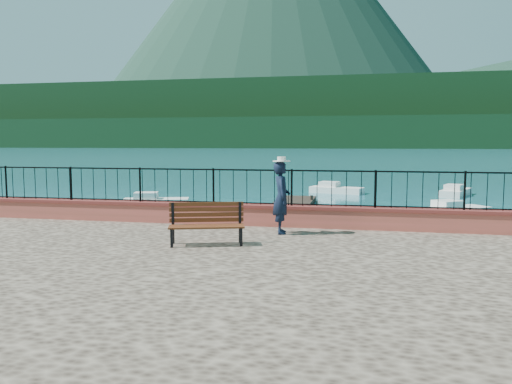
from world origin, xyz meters
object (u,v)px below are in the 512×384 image
at_px(boat_3, 156,199).
at_px(boat_5, 456,190).
at_px(boat_0, 143,215).
at_px(boat_1, 502,233).
at_px(park_bench, 207,232).
at_px(boat_2, 456,208).
at_px(person, 281,198).
at_px(boat_4, 337,187).

height_order(boat_3, boat_5, same).
xyz_separation_m(boat_0, boat_5, (15.24, 14.82, 0.00)).
bearing_deg(boat_0, boat_3, 101.40).
height_order(boat_0, boat_5, same).
height_order(boat_1, boat_5, same).
height_order(park_bench, boat_2, park_bench).
xyz_separation_m(boat_0, boat_3, (-1.83, 5.70, 0.00)).
relative_size(boat_0, boat_5, 1.15).
bearing_deg(person, park_bench, 127.37).
height_order(person, boat_1, person).
xyz_separation_m(person, boat_2, (6.41, 12.56, -1.70)).
bearing_deg(boat_3, park_bench, -79.68).
height_order(boat_4, boat_5, same).
relative_size(park_bench, boat_4, 0.49).
xyz_separation_m(boat_1, boat_5, (1.39, 16.27, 0.00)).
bearing_deg(boat_5, boat_1, -162.07).
bearing_deg(boat_0, person, -52.44).
xyz_separation_m(boat_1, boat_4, (-6.33, 16.35, 0.00)).
bearing_deg(boat_5, boat_3, 140.95).
distance_m(boat_3, boat_5, 19.36).
bearing_deg(boat_5, boat_0, 157.03).
bearing_deg(boat_4, boat_0, -99.67).
distance_m(park_bench, boat_1, 11.23).
relative_size(boat_0, boat_4, 1.16).
relative_size(person, boat_0, 0.44).
relative_size(boat_2, boat_4, 0.93).
xyz_separation_m(boat_2, boat_4, (-6.01, 9.72, 0.00)).
xyz_separation_m(boat_0, boat_4, (7.52, 14.90, 0.00)).
relative_size(park_bench, boat_0, 0.42).
bearing_deg(boat_2, boat_1, -122.70).
bearing_deg(park_bench, boat_1, 26.41).
xyz_separation_m(person, boat_4, (0.40, 22.29, -1.70)).
height_order(boat_1, boat_4, same).
relative_size(park_bench, boat_2, 0.53).
bearing_deg(boat_5, boat_2, -167.23).
height_order(boat_0, boat_3, same).
relative_size(boat_1, boat_3, 1.18).
bearing_deg(boat_3, boat_1, -41.14).
bearing_deg(boat_0, park_bench, -64.36).
xyz_separation_m(park_bench, boat_0, (-5.70, 9.10, -1.08)).
distance_m(boat_1, boat_3, 17.23).
distance_m(boat_2, boat_5, 9.79).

